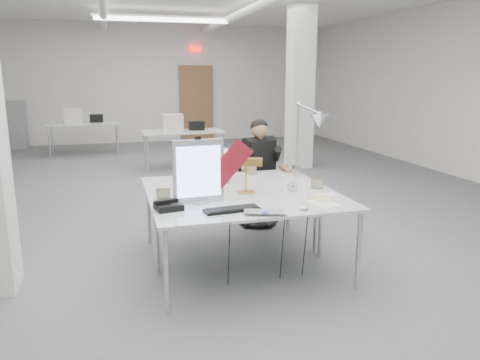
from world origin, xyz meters
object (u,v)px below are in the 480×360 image
Objects in this scene: bankers_lamp at (246,174)px; architect_lamp at (307,137)px; desk_main at (254,205)px; office_chair at (258,181)px; laptop at (265,214)px; beige_monitor at (212,166)px; seated_person at (259,155)px; desk_phone at (169,206)px; monitor at (198,171)px.

bankers_lamp is 0.89m from architect_lamp.
office_chair is (0.55, 1.63, -0.18)m from desk_main.
architect_lamp reaches higher than office_chair.
desk_main is 0.39m from laptop.
office_chair is 1.15m from architect_lamp.
bankers_lamp is 0.62m from beige_monitor.
architect_lamp is at bearing -3.12° from beige_monitor.
seated_person reaches higher than laptop.
office_chair is at bearing 85.23° from bankers_lamp.
architect_lamp reaches higher than desk_phone.
desk_main is 4.89× the size of bankers_lamp.
architect_lamp is at bearing 14.56° from desk_phone.
desk_main is at bearing -25.42° from monitor.
desk_main is at bearing 103.95° from laptop.
seated_person is 1.31m from bankers_lamp.
desk_main is 1.60× the size of office_chair.
laptop is (-0.58, -1.96, -0.13)m from seated_person.
architect_lamp is (1.27, 0.54, 0.19)m from monitor.
laptop is at bearing -76.59° from bankers_lamp.
desk_main is at bearing -69.04° from beige_monitor.
laptop is (-0.03, -0.38, 0.03)m from desk_main.
monitor is at bearing -141.04° from bankers_lamp.
desk_main is 0.76m from desk_phone.
architect_lamp is (0.77, 0.35, 0.29)m from bankers_lamp.
architect_lamp reaches higher than desk_main.
beige_monitor is at bearing 48.45° from desk_phone.
monitor is 0.43m from desk_phone.
beige_monitor is (-0.17, 0.97, 0.18)m from desk_main.
laptop is at bearing -94.28° from desk_main.
desk_main is 1.68m from seated_person.
office_chair is 0.34m from seated_person.
monitor is at bearing -144.46° from seated_person.
seated_person reaches higher than desk_phone.
office_chair reaches higher than bankers_lamp.
desk_phone is (-0.29, -0.17, -0.26)m from monitor.
desk_phone is at bearing -148.26° from seated_person.
bankers_lamp reaches higher than beige_monitor.
seated_person reaches higher than office_chair.
laptop is (-0.58, -2.01, 0.21)m from office_chair.
monitor is at bearing 20.46° from desk_phone.
office_chair is 1.04m from beige_monitor.
seated_person is (0.00, -0.05, 0.34)m from office_chair.
bankers_lamp is (-0.52, -1.20, 0.04)m from seated_person.
laptop is (0.44, -0.57, -0.27)m from monitor.
seated_person is 2.41× the size of beige_monitor.
beige_monitor is at bearing 100.26° from desk_main.
monitor reaches higher than beige_monitor.
beige_monitor is 1.05m from architect_lamp.
office_chair is at bearing 71.28° from desk_main.
office_chair is 3.22× the size of beige_monitor.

